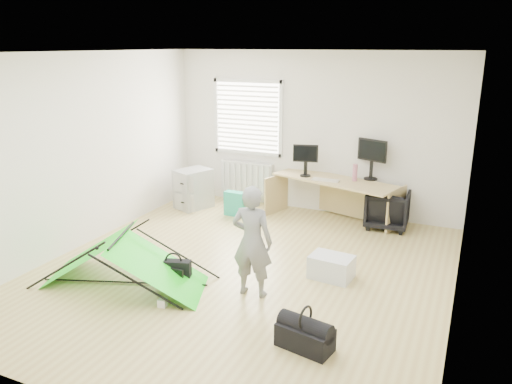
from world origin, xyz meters
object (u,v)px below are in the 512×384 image
at_px(kite, 123,260).
at_px(duffel_bag, 305,337).
at_px(monitor_right, 371,165).
at_px(thermos, 355,173).
at_px(office_chair, 387,209).
at_px(storage_crate, 331,267).
at_px(monitor_left, 306,165).
at_px(laptop_bag, 174,272).
at_px(person, 252,241).
at_px(desk, 333,200).
at_px(filing_cabinet, 193,189).

height_order(kite, duffel_bag, kite).
xyz_separation_m(monitor_right, thermos, (-0.21, -0.20, -0.11)).
bearing_deg(duffel_bag, office_chair, 99.49).
bearing_deg(storage_crate, monitor_left, 117.10).
relative_size(kite, laptop_bag, 4.93).
relative_size(monitor_right, office_chair, 0.77).
xyz_separation_m(monitor_left, person, (0.34, -2.85, -0.23)).
bearing_deg(desk, kite, -100.95).
bearing_deg(person, thermos, -102.38).
bearing_deg(monitor_right, monitor_left, -146.64).
height_order(desk, thermos, thermos).
bearing_deg(filing_cabinet, laptop_bag, -40.56).
distance_m(monitor_left, kite, 3.50).
distance_m(person, storage_crate, 1.18).
bearing_deg(kite, storage_crate, 7.88).
height_order(desk, monitor_left, monitor_left).
bearing_deg(monitor_right, office_chair, -13.23).
height_order(thermos, storage_crate, thermos).
height_order(desk, duffel_bag, desk).
height_order(filing_cabinet, monitor_left, monitor_left).
bearing_deg(storage_crate, thermos, 96.70).
height_order(thermos, duffel_bag, thermos).
bearing_deg(person, laptop_bag, 6.19).
bearing_deg(duffel_bag, laptop_bag, 173.02).
height_order(storage_crate, laptop_bag, laptop_bag).
height_order(monitor_right, storage_crate, monitor_right).
xyz_separation_m(thermos, office_chair, (0.55, -0.03, -0.53)).
bearing_deg(kite, office_chair, 32.25).
bearing_deg(thermos, kite, -121.14).
bearing_deg(monitor_left, person, -96.87).
bearing_deg(desk, thermos, 24.79).
relative_size(desk, kite, 1.01).
height_order(monitor_right, kite, monitor_right).
distance_m(kite, laptop_bag, 0.62).
height_order(person, kite, person).
xyz_separation_m(desk, person, (-0.15, -2.85, 0.31)).
xyz_separation_m(person, kite, (-1.52, -0.39, -0.34)).
bearing_deg(monitor_left, duffel_bag, -84.73).
height_order(laptop_bag, duffel_bag, laptop_bag).
bearing_deg(storage_crate, filing_cabinet, 150.31).
distance_m(desk, office_chair, 0.87).
xyz_separation_m(desk, monitor_right, (0.53, 0.24, 0.59)).
xyz_separation_m(person, duffel_bag, (0.91, -0.78, -0.54)).
distance_m(thermos, storage_crate, 2.24).
distance_m(monitor_right, thermos, 0.31).
relative_size(office_chair, person, 0.50).
xyz_separation_m(desk, kite, (-1.67, -3.24, -0.03)).
height_order(desk, monitor_right, monitor_right).
distance_m(monitor_left, person, 2.88).
distance_m(desk, thermos, 0.58).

